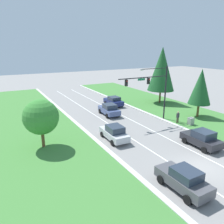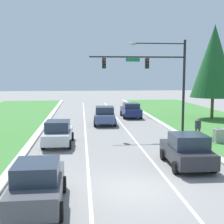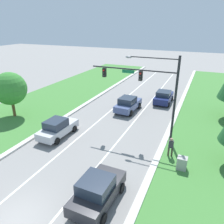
# 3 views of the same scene
# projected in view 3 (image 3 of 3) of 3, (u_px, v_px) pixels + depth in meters

# --- Properties ---
(ground_plane) EXTENTS (160.00, 160.00, 0.00)m
(ground_plane) POSITION_uv_depth(u_px,v_px,m) (16.00, 221.00, 11.73)
(ground_plane) COLOR gray
(traffic_signal_mast) EXTENTS (7.67, 0.41, 7.56)m
(traffic_signal_mast) POSITION_uv_depth(u_px,v_px,m) (149.00, 84.00, 18.39)
(traffic_signal_mast) COLOR black
(traffic_signal_mast) RESTS_ON ground_plane
(silver_sedan) EXTENTS (2.04, 4.33, 1.71)m
(silver_sedan) POSITION_uv_depth(u_px,v_px,m) (58.00, 128.00, 20.21)
(silver_sedan) COLOR silver
(silver_sedan) RESTS_ON ground_plane
(charcoal_sedan) EXTENTS (2.19, 4.16, 1.77)m
(charcoal_sedan) POSITION_uv_depth(u_px,v_px,m) (98.00, 190.00, 12.67)
(charcoal_sedan) COLOR #28282D
(charcoal_sedan) RESTS_ON ground_plane
(slate_blue_sedan) EXTENTS (2.27, 4.50, 1.77)m
(slate_blue_sedan) POSITION_uv_depth(u_px,v_px,m) (128.00, 104.00, 25.98)
(slate_blue_sedan) COLOR #475684
(slate_blue_sedan) RESTS_ON ground_plane
(navy_sedan) EXTENTS (2.08, 4.33, 1.65)m
(navy_sedan) POSITION_uv_depth(u_px,v_px,m) (164.00, 97.00, 28.69)
(navy_sedan) COLOR navy
(navy_sedan) RESTS_ON ground_plane
(utility_cabinet) EXTENTS (0.70, 0.60, 1.03)m
(utility_cabinet) POSITION_uv_depth(u_px,v_px,m) (182.00, 164.00, 15.64)
(utility_cabinet) COLOR #9E9E99
(utility_cabinet) RESTS_ON ground_plane
(pedestrian) EXTENTS (0.41, 0.27, 1.69)m
(pedestrian) POSITION_uv_depth(u_px,v_px,m) (171.00, 146.00, 17.00)
(pedestrian) COLOR #42382D
(pedestrian) RESTS_ON ground_plane
(oak_near_left_tree) EXTENTS (3.55, 3.55, 5.05)m
(oak_near_left_tree) POSITION_uv_depth(u_px,v_px,m) (10.00, 89.00, 23.54)
(oak_near_left_tree) COLOR brown
(oak_near_left_tree) RESTS_ON ground_plane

